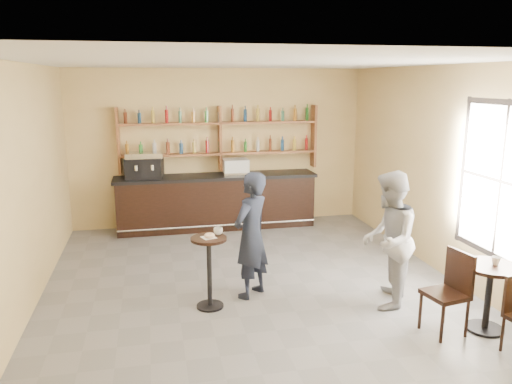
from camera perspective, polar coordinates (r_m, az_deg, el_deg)
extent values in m
plane|color=slate|center=(7.44, -0.22, -10.85)|extent=(7.00, 7.00, 0.00)
plane|color=white|center=(6.82, -0.25, 14.60)|extent=(7.00, 7.00, 0.00)
plane|color=#D5B679|center=(10.36, -4.22, 5.07)|extent=(7.00, 0.00, 7.00)
plane|color=#D5B679|center=(3.74, 11.00, -9.19)|extent=(7.00, 0.00, 7.00)
plane|color=#D5B679|center=(7.00, -25.02, 0.17)|extent=(0.00, 7.00, 7.00)
plane|color=#D5B679|center=(8.11, 21.00, 2.10)|extent=(0.00, 7.00, 7.00)
plane|color=white|center=(7.14, 26.20, 1.09)|extent=(0.00, 2.00, 2.00)
cube|color=white|center=(6.53, -5.44, -5.19)|extent=(0.21, 0.21, 0.00)
torus|color=#C68448|center=(6.51, -5.34, -4.99)|extent=(0.16, 0.16, 0.05)
imported|color=white|center=(6.63, -4.34, -4.48)|extent=(0.15, 0.15, 0.10)
imported|color=black|center=(6.89, -0.56, -4.96)|extent=(0.76, 0.75, 1.77)
imported|color=white|center=(6.59, 25.72, -7.10)|extent=(0.13, 0.13, 0.10)
imported|color=gray|center=(6.83, 14.88, -5.29)|extent=(1.06, 1.12, 1.83)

